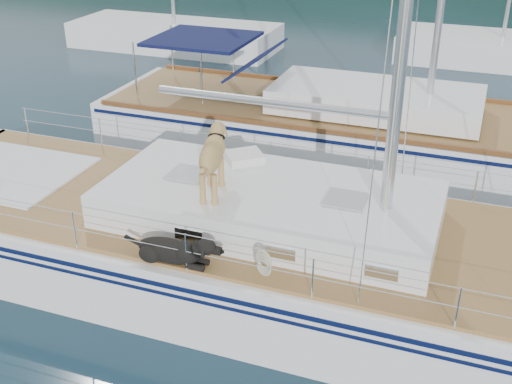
% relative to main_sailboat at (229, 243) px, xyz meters
% --- Properties ---
extents(ground, '(120.00, 120.00, 0.00)m').
position_rel_main_sailboat_xyz_m(ground, '(-0.09, 0.01, -0.68)').
color(ground, black).
rests_on(ground, ground).
extents(main_sailboat, '(12.00, 3.80, 14.01)m').
position_rel_main_sailboat_xyz_m(main_sailboat, '(0.00, 0.00, 0.00)').
color(main_sailboat, white).
rests_on(main_sailboat, ground).
extents(neighbor_sailboat, '(11.00, 3.50, 13.30)m').
position_rel_main_sailboat_xyz_m(neighbor_sailboat, '(0.16, 6.01, -0.05)').
color(neighbor_sailboat, white).
rests_on(neighbor_sailboat, ground).
extents(bg_boat_west, '(8.00, 3.00, 11.65)m').
position_rel_main_sailboat_xyz_m(bg_boat_west, '(-8.09, 14.01, -0.23)').
color(bg_boat_west, white).
rests_on(bg_boat_west, ground).
extents(bg_boat_center, '(7.20, 3.00, 11.65)m').
position_rel_main_sailboat_xyz_m(bg_boat_center, '(3.91, 16.01, -0.23)').
color(bg_boat_center, white).
rests_on(bg_boat_center, ground).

